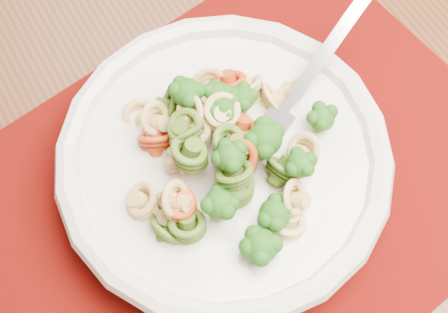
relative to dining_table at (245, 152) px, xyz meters
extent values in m
cube|color=#4B2A19|center=(0.20, 0.15, -0.68)|extent=(4.00, 4.00, 0.01)
cube|color=#582D18|center=(0.00, 0.00, 0.08)|extent=(1.68, 1.32, 0.04)
cube|color=#550703|center=(-0.02, -0.07, 0.10)|extent=(0.53, 0.48, 0.00)
cylinder|color=silver|center=(-0.04, -0.06, 0.11)|extent=(0.11, 0.11, 0.01)
cylinder|color=silver|center=(-0.04, -0.06, 0.13)|extent=(0.24, 0.24, 0.03)
torus|color=silver|center=(-0.04, -0.06, 0.14)|extent=(0.26, 0.26, 0.02)
camera|label=1|loc=(-0.09, -0.25, 0.58)|focal=50.00mm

